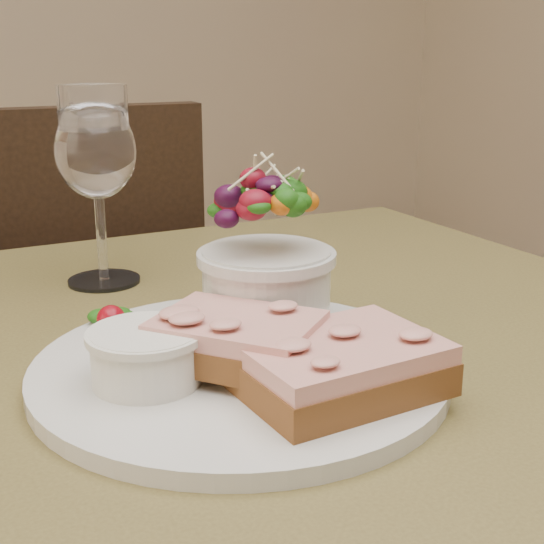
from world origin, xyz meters
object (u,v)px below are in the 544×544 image
chair_far (51,476)px  ramekin (146,354)px  salad_bowl (266,253)px  sandwich_back (237,339)px  cafe_table (254,471)px  dinner_plate (240,369)px  wine_glass (96,157)px  sandwich_front (339,366)px

chair_far → ramekin: (-0.04, -0.70, 0.49)m
ramekin → salad_bowl: size_ratio=0.56×
chair_far → sandwich_back: chair_far is taller
cafe_table → chair_far: (-0.05, 0.66, -0.36)m
ramekin → salad_bowl: (0.12, 0.06, 0.04)m
cafe_table → dinner_plate: bearing=-128.3°
dinner_plate → salad_bowl: salad_bowl is taller
chair_far → dinner_plate: size_ratio=3.10×
ramekin → wine_glass: wine_glass is taller
sandwich_back → salad_bowl: bearing=100.8°
sandwich_back → wine_glass: size_ratio=0.76×
salad_bowl → chair_far: bearing=96.7°
cafe_table → wine_glass: bearing=103.0°
salad_bowl → dinner_plate: bearing=-132.0°
salad_bowl → sandwich_front: bearing=-95.1°
cafe_table → sandwich_front: size_ratio=6.22×
chair_far → ramekin: bearing=88.2°
dinner_plate → sandwich_front: 0.08m
sandwich_front → sandwich_back: size_ratio=0.97×
cafe_table → salad_bowl: bearing=42.8°
sandwich_front → chair_far: bearing=92.1°
sandwich_back → salad_bowl: salad_bowl is taller
sandwich_front → wine_glass: (-0.06, 0.33, 0.09)m
ramekin → wine_glass: (0.04, 0.26, 0.09)m
chair_far → sandwich_front: 0.91m
sandwich_back → wine_glass: (-0.02, 0.28, 0.09)m
cafe_table → chair_far: bearing=94.6°
sandwich_back → dinner_plate: bearing=110.7°
dinner_plate → wine_glass: 0.29m
cafe_table → wine_glass: wine_glass is taller
dinner_plate → wine_glass: size_ratio=1.66×
wine_glass → sandwich_front: bearing=-79.2°
sandwich_front → wine_glass: bearing=98.1°
sandwich_front → sandwich_back: 0.07m
dinner_plate → wine_glass: bearing=95.6°
salad_bowl → cafe_table: bearing=-137.2°
dinner_plate → chair_far: bearing=92.2°
cafe_table → salad_bowl: salad_bowl is taller
ramekin → sandwich_back: bearing=-11.2°
cafe_table → sandwich_back: bearing=-125.9°
cafe_table → salad_bowl: size_ratio=6.30×
sandwich_front → sandwich_back: (-0.05, 0.06, 0.01)m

